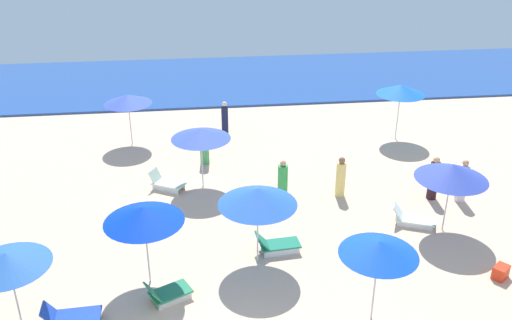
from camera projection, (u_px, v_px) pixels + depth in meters
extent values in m
cube|color=#244A98|center=(199.00, 80.00, 34.72)|extent=(60.00, 10.37, 0.12)
cylinder|color=silver|center=(374.00, 287.00, 14.58)|extent=(0.05, 0.05, 2.11)
cone|color=blue|center=(379.00, 248.00, 14.04)|extent=(2.08, 2.08, 0.40)
cylinder|color=silver|center=(147.00, 252.00, 16.05)|extent=(0.05, 0.05, 2.10)
cone|color=#0632BC|center=(144.00, 214.00, 15.49)|extent=(2.32, 2.32, 0.47)
cube|color=silver|center=(175.00, 301.00, 15.49)|extent=(0.94, 0.49, 0.21)
cube|color=silver|center=(167.00, 290.00, 15.93)|extent=(0.94, 0.49, 0.21)
cube|color=#2B8254|center=(171.00, 292.00, 15.65)|extent=(1.33, 1.12, 0.06)
cube|color=#2B8254|center=(153.00, 293.00, 15.30)|extent=(0.58, 0.72, 0.46)
cylinder|color=silver|center=(15.00, 294.00, 14.57)|extent=(0.05, 0.05, 1.81)
cone|color=#265AAE|center=(7.00, 259.00, 14.10)|extent=(2.21, 2.21, 0.40)
cube|color=silver|center=(77.00, 314.00, 15.01)|extent=(1.26, 0.10, 0.24)
cube|color=#1D42AD|center=(75.00, 316.00, 14.71)|extent=(1.42, 0.68, 0.06)
cube|color=#1D42AD|center=(48.00, 313.00, 14.53)|extent=(0.36, 0.60, 0.42)
cylinder|color=silver|center=(202.00, 162.00, 21.59)|extent=(0.05, 0.05, 2.05)
cone|color=blue|center=(201.00, 134.00, 21.06)|extent=(2.33, 2.33, 0.40)
cube|color=silver|center=(165.00, 190.00, 21.46)|extent=(1.03, 0.60, 0.23)
cube|color=silver|center=(172.00, 184.00, 21.89)|extent=(1.03, 0.60, 0.23)
cube|color=silver|center=(169.00, 184.00, 21.61)|extent=(1.43, 1.16, 0.06)
cube|color=silver|center=(155.00, 176.00, 21.71)|extent=(0.52, 0.64, 0.50)
cylinder|color=silver|center=(130.00, 124.00, 25.36)|extent=(0.05, 0.05, 2.00)
cone|color=blue|center=(128.00, 99.00, 24.83)|extent=(2.19, 2.19, 0.43)
cylinder|color=silver|center=(446.00, 205.00, 18.64)|extent=(0.05, 0.05, 2.00)
cone|color=#3246AE|center=(452.00, 172.00, 18.10)|extent=(2.41, 2.41, 0.53)
cube|color=silver|center=(415.00, 226.00, 19.08)|extent=(1.13, 0.52, 0.18)
cube|color=silver|center=(415.00, 219.00, 19.55)|extent=(1.13, 0.52, 0.18)
cube|color=white|center=(415.00, 220.00, 19.26)|extent=(1.49, 1.12, 0.06)
cube|color=white|center=(398.00, 211.00, 19.32)|extent=(0.58, 0.70, 0.51)
cylinder|color=silver|center=(398.00, 117.00, 25.91)|extent=(0.05, 0.05, 2.22)
cone|color=blue|center=(401.00, 89.00, 25.33)|extent=(2.25, 2.25, 0.48)
cylinder|color=silver|center=(258.00, 233.00, 16.96)|extent=(0.05, 0.05, 2.09)
cone|color=blue|center=(258.00, 196.00, 16.39)|extent=(2.42, 2.42, 0.54)
cube|color=silver|center=(282.00, 253.00, 17.60)|extent=(1.16, 0.14, 0.24)
cube|color=silver|center=(278.00, 243.00, 18.08)|extent=(1.16, 0.14, 0.24)
cube|color=#1F795A|center=(280.00, 244.00, 17.77)|extent=(1.34, 0.75, 0.06)
cube|color=#1F795A|center=(262.00, 241.00, 17.57)|extent=(0.46, 0.64, 0.46)
cylinder|color=black|center=(433.00, 181.00, 20.76)|extent=(0.52, 0.52, 1.52)
sphere|color=tan|center=(437.00, 160.00, 20.39)|extent=(0.25, 0.25, 0.25)
cylinder|color=silver|center=(462.00, 183.00, 20.62)|extent=(0.52, 0.52, 1.48)
sphere|color=tan|center=(466.00, 163.00, 20.26)|extent=(0.24, 0.24, 0.24)
cylinder|color=#EFD374|center=(341.00, 179.00, 21.00)|extent=(0.41, 0.41, 1.39)
sphere|color=#8D5D45|center=(342.00, 160.00, 20.65)|extent=(0.25, 0.25, 0.25)
cylinder|color=#49A455|center=(204.00, 148.00, 23.64)|extent=(0.56, 0.56, 1.37)
sphere|color=#955D46|center=(204.00, 132.00, 23.31)|extent=(0.22, 0.22, 0.22)
cylinder|color=#151D40|center=(225.00, 120.00, 26.73)|extent=(0.45, 0.45, 1.37)
sphere|color=beige|center=(224.00, 104.00, 26.38)|extent=(0.25, 0.25, 0.25)
cylinder|color=green|center=(283.00, 182.00, 20.77)|extent=(0.48, 0.48, 1.40)
sphere|color=tan|center=(283.00, 163.00, 20.42)|extent=(0.23, 0.23, 0.23)
sphere|color=#249CE3|center=(162.00, 230.00, 18.77)|extent=(0.32, 0.32, 0.32)
cube|color=red|center=(501.00, 272.00, 16.56)|extent=(0.62, 0.60, 0.41)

